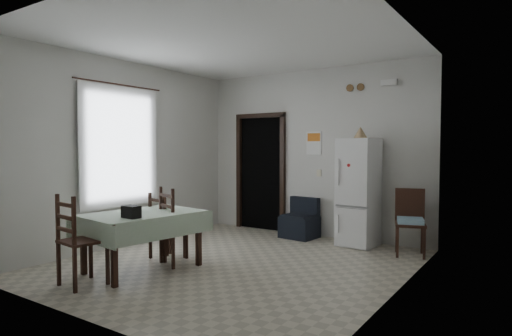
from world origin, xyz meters
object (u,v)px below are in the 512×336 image
Objects in this scene: fridge at (358,192)px; dining_chair_near_head at (83,240)px; dining_chair_far_left at (167,225)px; dining_table at (143,241)px; dining_chair_far_right at (180,225)px; corner_chair at (410,223)px; navy_seat at (299,218)px.

dining_chair_near_head is at bearing -112.03° from fridge.
dining_chair_far_left is 0.89× the size of dining_chair_near_head.
dining_table is 1.36× the size of dining_chair_far_right.
dining_chair_far_left is 0.90× the size of dining_chair_far_right.
corner_chair is at bearing -118.45° from dining_chair_far_right.
dining_table is 0.81m from dining_chair_near_head.
dining_chair_far_left is 1.37m from dining_chair_near_head.
dining_chair_far_right is 1.28m from dining_chair_near_head.
dining_chair_near_head is at bearing 98.07° from dining_chair_far_right.
corner_chair is 0.68× the size of dining_table.
navy_seat is 0.49× the size of dining_table.
navy_seat is at bearing 84.20° from dining_table.
dining_chair_near_head reaches higher than dining_table.
fridge is 3.35m from dining_table.
corner_chair is 4.33m from dining_chair_near_head.
dining_chair_near_head is at bearing -87.79° from dining_table.
navy_seat is 0.74× the size of dining_chair_far_left.
dining_table is at bearing 113.78° from dining_chair_far_left.
dining_table is at bearing -152.38° from corner_chair.
corner_chair is 0.93× the size of dining_chair_far_right.
fridge reaches higher than navy_seat.
dining_chair_near_head is (0.07, -1.37, 0.05)m from dining_chair_far_left.
navy_seat is 2.41m from dining_chair_far_right.
dining_chair_near_head is at bearing 101.33° from dining_chair_far_left.
dining_chair_near_head reaches higher than corner_chair.
corner_chair is at bearing -135.55° from dining_chair_far_left.
navy_seat is 3.69m from dining_chair_near_head.
dining_chair_far_left is (-2.77, -2.02, -0.01)m from corner_chair.
dining_chair_far_left reaches higher than navy_seat.
dining_chair_far_right is at bearing 170.52° from dining_chair_far_left.
fridge is at bearing 5.51° from navy_seat.
navy_seat is at bearing -103.28° from dining_chair_far_left.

